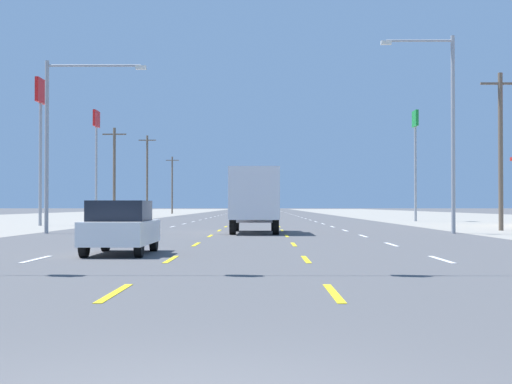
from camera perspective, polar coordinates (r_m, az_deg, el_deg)
ground_plane at (r=71.10m, az=-0.06°, el=-2.15°), size 572.00×572.00×0.00m
lane_markings at (r=109.59m, az=0.11°, el=-1.74°), size 10.64×227.60×0.01m
signal_span_wire at (r=16.45m, az=-1.45°, el=11.88°), size 27.75×0.53×8.51m
hatchback_inner_left_nearest at (r=22.00m, az=-10.16°, el=-2.62°), size 1.72×3.90×1.54m
box_truck_center_turn_near at (r=38.32m, az=-0.10°, el=-0.37°), size 2.40×7.20×3.23m
hatchback_center_turn_mid at (r=106.26m, az=-0.03°, el=-1.35°), size 1.72×3.90×1.54m
hatchback_inner_left_midfar at (r=129.42m, az=-1.33°, el=-1.29°), size 1.72×3.90×1.54m
suv_center_turn_far at (r=132.53m, az=0.22°, el=-1.18°), size 1.98×4.90×1.98m
pole_sign_left_row_1 at (r=54.68m, az=-15.93°, el=5.58°), size 0.24×2.03×10.19m
pole_sign_left_row_2 at (r=76.53m, az=-11.94°, el=4.08°), size 0.24×2.29×10.79m
pole_sign_right_row_2 at (r=68.25m, az=11.92°, el=3.81°), size 0.24×1.81×9.77m
streetlight_left_row_0 at (r=39.16m, az=-14.61°, el=4.55°), size 5.07×0.26×8.66m
streetlight_right_row_0 at (r=38.98m, az=14.14°, el=5.29°), size 3.68×0.26×9.89m
utility_pole_right_row_0 at (r=44.26m, az=17.96°, el=3.17°), size 2.20×0.26×8.80m
utility_pole_left_row_1 at (r=71.15m, az=-10.64°, el=1.49°), size 2.20×0.26×8.60m
utility_pole_left_row_2 at (r=97.52m, az=-8.21°, el=1.33°), size 2.20×0.26×10.34m
utility_pole_left_row_3 at (r=127.08m, az=-6.34°, el=0.60°), size 2.20×0.26×9.55m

